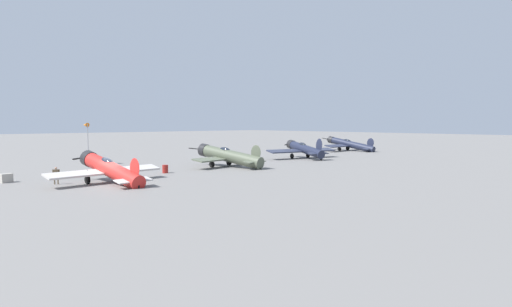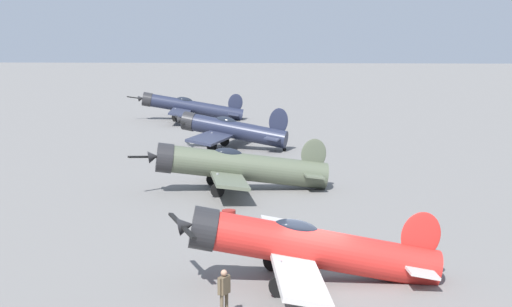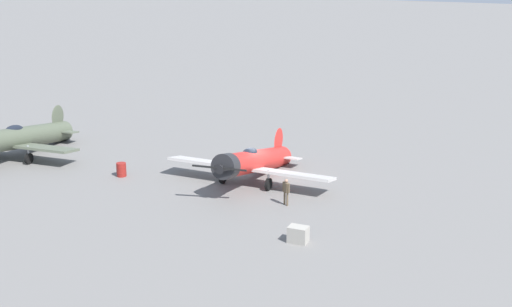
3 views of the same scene
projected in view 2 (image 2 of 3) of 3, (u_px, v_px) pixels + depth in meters
ground_plane at (320, 283)px, 31.24m from camera, size 400.00×400.00×0.00m
airplane_foreground at (307, 247)px, 31.01m from camera, size 11.48×10.48×3.27m
airplane_mid_apron at (236, 166)px, 48.65m from camera, size 10.21×11.43×3.12m
airplane_far_line at (230, 130)px, 65.58m from camera, size 12.47×9.45×3.45m
airplane_outer_stand at (189, 107)px, 86.66m from camera, size 13.13×12.05×3.14m
ground_crew_mechanic at (224, 289)px, 27.29m from camera, size 0.58×0.40×1.63m
fuel_drum at (229, 220)px, 39.41m from camera, size 0.69×0.69×0.94m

